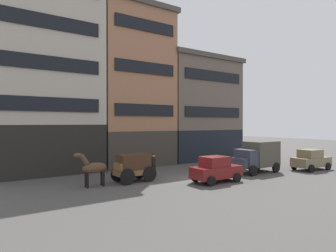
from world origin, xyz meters
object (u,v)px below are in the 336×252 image
Objects in this scene: delivery_truck_near at (257,156)px; sedan_dark at (311,160)px; pedestrian_officer at (154,164)px; cargo_wagon at (133,166)px; sedan_light at (216,169)px; draft_horse at (93,168)px.

sedan_dark is (5.07, -1.89, -0.51)m from delivery_truck_near.
delivery_truck_near is 2.43× the size of pedestrian_officer.
cargo_wagon is 0.79× the size of sedan_light.
sedan_light is at bearing -24.13° from draft_horse.
pedestrian_officer is (2.41, 1.11, -0.17)m from cargo_wagon.
draft_horse reaches higher than cargo_wagon.
draft_horse is at bearing 169.81° from delivery_truck_near.
delivery_truck_near is at bearing 10.18° from sedan_light.
delivery_truck_near is at bearing -12.98° from cargo_wagon.
sedan_light reaches higher than pedestrian_officer.
delivery_truck_near is (10.51, -2.42, 0.28)m from cargo_wagon.
delivery_truck_near is at bearing -23.53° from pedestrian_officer.
draft_horse is (-2.95, -0.00, 0.12)m from cargo_wagon.
sedan_dark is at bearing -4.53° from sedan_light.
sedan_dark is at bearing -20.47° from delivery_truck_near.
cargo_wagon is 0.68× the size of delivery_truck_near.
sedan_light is (4.76, -3.46, -0.23)m from cargo_wagon.
delivery_truck_near reaches higher than sedan_dark.
cargo_wagon is 1.64× the size of pedestrian_officer.
cargo_wagon is at bearing 0.03° from draft_horse.
pedestrian_officer is at bearing 117.25° from sedan_light.
delivery_truck_near is 1.14× the size of sedan_dark.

